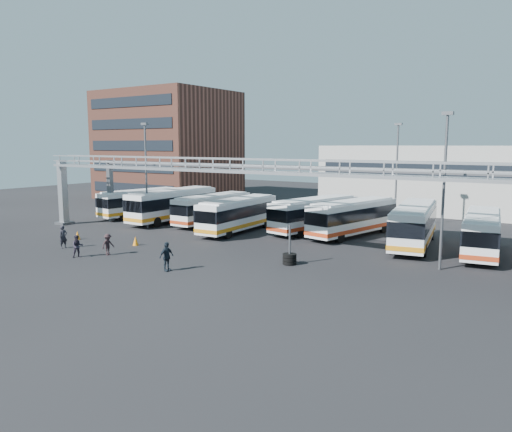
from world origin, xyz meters
The scene contains 22 objects.
ground centered at (0.00, 0.00, 0.00)m, with size 140.00×140.00×0.00m, color black.
gantry centered at (0.00, 5.87, 5.51)m, with size 51.40×5.15×7.10m.
apartment_building centered at (-34.00, 30.00, 8.00)m, with size 18.00×15.00×16.00m, color brown.
warehouse centered at (12.00, 38.00, 4.00)m, with size 42.00×14.00×8.00m, color #9E9E99.
light_pole_left centered at (-16.00, 8.00, 5.73)m, with size 0.70×0.35×10.21m.
light_pole_mid centered at (12.00, 7.00, 5.73)m, with size 0.70×0.35×10.21m.
light_pole_back centered at (4.00, 22.00, 5.73)m, with size 0.70×0.35×10.21m.
bus_0 centered at (-22.42, 13.20, 1.71)m, with size 3.43×10.35×3.08m.
bus_1 centered at (-16.79, 12.44, 1.91)m, with size 2.67×11.40×3.46m.
bus_2 centered at (-12.27, 13.55, 1.69)m, with size 2.58×10.12×3.06m.
bus_3 centered at (-7.35, 11.21, 1.76)m, with size 2.99×10.59×3.18m.
bus_4 centered at (-1.44, 15.26, 1.77)m, with size 4.49×10.80×3.20m.
bus_5 centered at (2.44, 15.16, 1.79)m, with size 4.55×10.93×3.24m.
bus_6 centered at (8.34, 13.56, 1.89)m, with size 4.57×11.54×3.42m.
bus_7 centered at (13.42, 13.32, 1.74)m, with size 3.83×10.58×3.14m.
pedestrian_a centered at (-14.55, -2.50, 0.91)m, with size 0.66×0.43×1.81m, color black.
pedestrian_b centered at (-10.83, -3.95, 0.83)m, with size 0.80×0.63×1.65m, color #26212E.
pedestrian_c centered at (-9.61, -2.20, 0.80)m, with size 1.03×0.59×1.60m, color black.
pedestrian_d centered at (-2.66, -3.25, 0.96)m, with size 1.12×0.47×1.92m, color black.
cone_left centered at (-16.76, 0.44, 0.37)m, with size 0.46×0.46×0.73m, color orange.
cone_right centered at (-10.64, 1.44, 0.37)m, with size 0.47×0.47×0.74m, color orange.
tire_stack centered at (3.07, 2.75, 0.46)m, with size 0.96×0.96×2.73m.
Camera 1 is at (19.71, -26.27, 8.16)m, focal length 35.00 mm.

